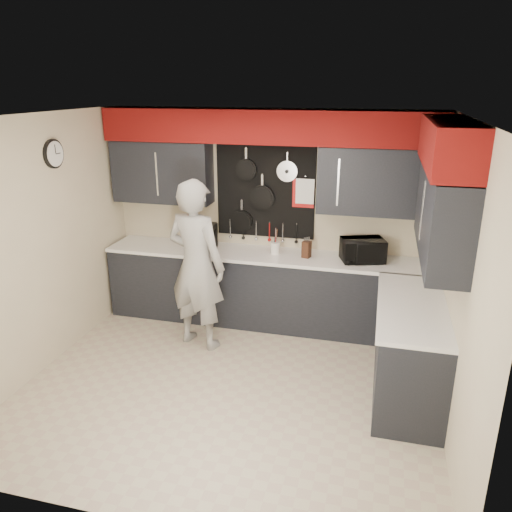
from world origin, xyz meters
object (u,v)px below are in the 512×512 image
(coffee_maker, at_px, (209,236))
(knife_block, at_px, (306,249))
(person, at_px, (196,265))
(utensil_crock, at_px, (275,248))
(microwave, at_px, (362,250))

(coffee_maker, bearing_deg, knife_block, -8.31)
(knife_block, bearing_deg, person, -130.77)
(utensil_crock, xyz_separation_m, coffee_maker, (-0.83, -0.01, 0.09))
(knife_block, distance_m, coffee_maker, 1.22)
(microwave, xyz_separation_m, utensil_crock, (-1.03, 0.01, -0.06))
(microwave, height_order, knife_block, microwave)
(microwave, distance_m, utensil_crock, 1.03)
(microwave, distance_m, coffee_maker, 1.86)
(person, bearing_deg, knife_block, -133.12)
(coffee_maker, relative_size, person, 0.17)
(person, bearing_deg, utensil_crock, -119.75)
(microwave, relative_size, person, 0.25)
(utensil_crock, bearing_deg, person, -134.82)
(microwave, xyz_separation_m, knife_block, (-0.64, -0.03, -0.03))
(microwave, relative_size, knife_block, 2.42)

